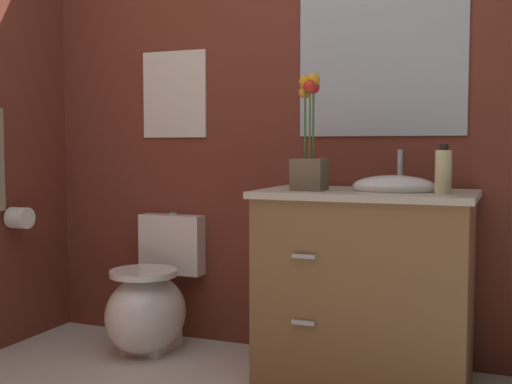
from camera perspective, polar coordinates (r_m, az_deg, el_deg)
wall_back at (r=3.25m, az=7.25°, el=7.54°), size 4.46×0.05×2.50m
toilet at (r=3.41m, az=-9.26°, el=-9.69°), size 0.38×0.59×0.69m
vanity_cabinet at (r=2.94m, az=9.66°, el=-8.00°), size 0.94×0.56×1.04m
flower_vase at (r=2.85m, az=4.73°, el=3.52°), size 0.14×0.14×0.51m
soap_bottle at (r=2.75m, az=16.20°, el=1.79°), size 0.07×0.07×0.20m
wall_poster at (r=3.56m, az=-7.22°, el=8.54°), size 0.38×0.01×0.46m
wall_mirror at (r=3.19m, az=10.96°, el=11.18°), size 0.80×0.01×0.70m
toilet_paper_roll at (r=3.57m, az=-20.13°, el=-2.15°), size 0.11×0.11×0.11m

